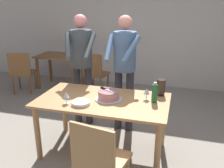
% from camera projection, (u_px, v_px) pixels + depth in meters
% --- Properties ---
extents(ground_plane, '(14.00, 14.00, 0.00)m').
position_uv_depth(ground_plane, '(104.00, 151.00, 3.25)').
color(ground_plane, gray).
extents(back_wall, '(10.00, 0.12, 2.70)m').
position_uv_depth(back_wall, '(143.00, 26.00, 5.48)').
color(back_wall, silver).
rests_on(back_wall, ground_plane).
extents(main_dining_table, '(1.61, 0.88, 0.75)m').
position_uv_depth(main_dining_table, '(103.00, 107.00, 3.05)').
color(main_dining_table, tan).
rests_on(main_dining_table, ground_plane).
extents(cake_on_platter, '(0.34, 0.34, 0.11)m').
position_uv_depth(cake_on_platter, '(109.00, 95.00, 2.99)').
color(cake_on_platter, silver).
rests_on(cake_on_platter, main_dining_table).
extents(cake_knife, '(0.24, 0.17, 0.02)m').
position_uv_depth(cake_knife, '(105.00, 89.00, 3.02)').
color(cake_knife, silver).
rests_on(cake_knife, cake_on_platter).
extents(plate_stack, '(0.22, 0.22, 0.04)m').
position_uv_depth(plate_stack, '(81.00, 103.00, 2.85)').
color(plate_stack, white).
rests_on(plate_stack, main_dining_table).
extents(wine_glass_near, '(0.08, 0.08, 0.14)m').
position_uv_depth(wine_glass_near, '(66.00, 95.00, 2.85)').
color(wine_glass_near, silver).
rests_on(wine_glass_near, main_dining_table).
extents(wine_glass_far, '(0.08, 0.08, 0.14)m').
position_uv_depth(wine_glass_far, '(147.00, 92.00, 2.97)').
color(wine_glass_far, silver).
rests_on(wine_glass_far, main_dining_table).
extents(water_bottle, '(0.07, 0.07, 0.25)m').
position_uv_depth(water_bottle, '(155.00, 93.00, 2.88)').
color(water_bottle, '#1E6B38').
rests_on(water_bottle, main_dining_table).
extents(hurricane_lamp, '(0.11, 0.11, 0.21)m').
position_uv_depth(hurricane_lamp, '(161.00, 87.00, 3.10)').
color(hurricane_lamp, black).
rests_on(hurricane_lamp, main_dining_table).
extents(person_cutting_cake, '(0.46, 0.57, 1.72)m').
position_uv_depth(person_cutting_cake, '(124.00, 62.00, 3.47)').
color(person_cutting_cake, '#2D2D38').
rests_on(person_cutting_cake, ground_plane).
extents(person_standing_beside, '(0.46, 0.58, 1.72)m').
position_uv_depth(person_standing_beside, '(82.00, 59.00, 3.67)').
color(person_standing_beside, '#2D2D38').
rests_on(person_standing_beside, ground_plane).
extents(chair_near_side, '(0.51, 0.51, 0.90)m').
position_uv_depth(chair_near_side, '(100.00, 159.00, 2.29)').
color(chair_near_side, tan).
rests_on(chair_near_side, ground_plane).
extents(background_table, '(1.00, 0.70, 0.74)m').
position_uv_depth(background_table, '(60.00, 62.00, 5.54)').
color(background_table, brown).
rests_on(background_table, ground_plane).
extents(background_chair_1, '(0.55, 0.55, 0.90)m').
position_uv_depth(background_chair_1, '(22.00, 71.00, 5.16)').
color(background_chair_1, brown).
rests_on(background_chair_1, ground_plane).
extents(background_chair_2, '(0.49, 0.49, 0.90)m').
position_uv_depth(background_chair_2, '(95.00, 72.00, 5.08)').
color(background_chair_2, brown).
rests_on(background_chair_2, ground_plane).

